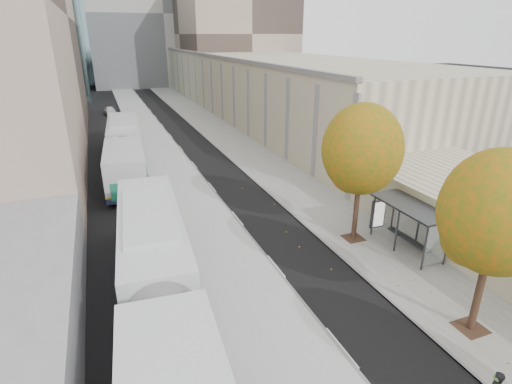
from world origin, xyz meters
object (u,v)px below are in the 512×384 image
bus_shelter (413,212)px  bus_far (124,147)px  distant_car (110,111)px  bus_near (160,296)px

bus_shelter → bus_far: size_ratio=0.23×
bus_far → distant_car: bearing=94.0°
bus_near → bus_far: 22.52m
bus_near → distant_car: bearing=93.6°
bus_shelter → bus_near: bearing=-172.3°
bus_far → distant_car: 26.46m
bus_near → bus_far: bus_near is taller
bus_shelter → bus_near: 13.50m
bus_shelter → bus_near: bus_near is taller
bus_shelter → distant_car: bearing=105.6°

